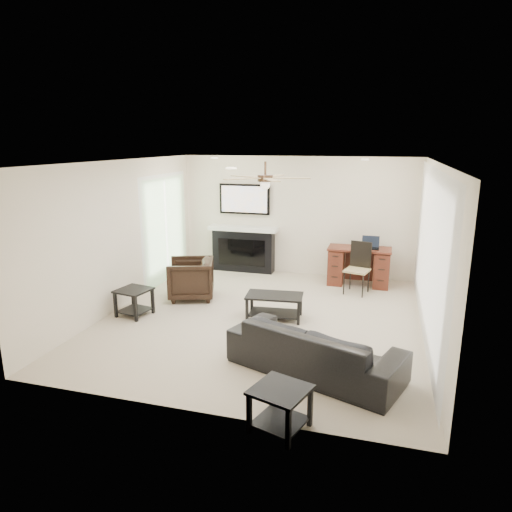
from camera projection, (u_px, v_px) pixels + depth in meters
The scene contains 10 objects.
room_shell at pixel (276, 215), 7.03m from camera, with size 5.50×5.54×2.52m.
sofa at pixel (315, 349), 5.61m from camera, with size 2.15×0.84×0.63m, color black.
armchair at pixel (191, 279), 8.30m from camera, with size 0.78×0.81×0.73m, color black.
coffee_table at pixel (274, 307), 7.37m from camera, with size 0.90×0.50×0.40m, color black.
end_table_near at pixel (280, 409), 4.51m from camera, with size 0.52×0.52×0.45m, color black.
end_table_left at pixel (134, 302), 7.50m from camera, with size 0.50×0.50×0.45m, color black.
fireplace_unit at pixel (243, 229), 9.90m from camera, with size 1.52×0.34×1.91m, color black.
desk at pixel (359, 266), 9.06m from camera, with size 1.22×0.56×0.76m, color #441811.
desk_chair at pixel (357, 269), 8.52m from camera, with size 0.42×0.44×0.97m, color black.
laptop at pixel (370, 243), 8.86m from camera, with size 0.33×0.24×0.23m, color black.
Camera 1 is at (1.79, -6.71, 2.80)m, focal length 32.00 mm.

